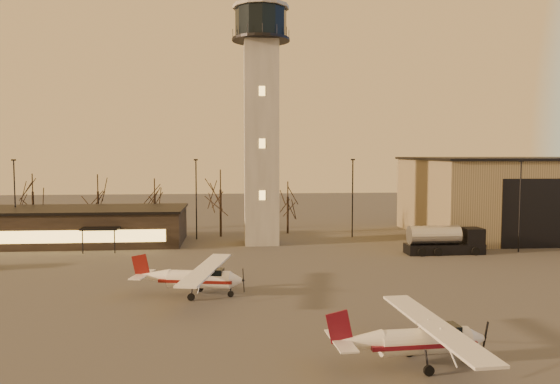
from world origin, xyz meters
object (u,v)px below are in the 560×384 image
(control_tower, at_px, (261,107))
(terminal, at_px, (78,226))
(cessna_front, at_px, (427,345))
(fuel_truck, at_px, (444,242))
(hangar, at_px, (530,196))
(cessna_rear, at_px, (201,282))

(control_tower, relative_size, terminal, 1.28)
(cessna_front, height_order, fuel_truck, cessna_front)
(terminal, relative_size, cessna_front, 2.23)
(control_tower, bearing_deg, cessna_front, -80.39)
(hangar, distance_m, terminal, 58.11)
(fuel_truck, bearing_deg, terminal, 165.33)
(control_tower, bearing_deg, hangar, 6.31)
(fuel_truck, bearing_deg, hangar, 35.70)
(cessna_front, distance_m, cessna_rear, 19.20)
(hangar, height_order, cessna_rear, hangar)
(terminal, bearing_deg, control_tower, -5.15)
(hangar, bearing_deg, terminal, -178.03)
(terminal, relative_size, fuel_truck, 3.01)
(cessna_front, height_order, cessna_rear, cessna_rear)
(control_tower, height_order, cessna_rear, control_tower)
(cessna_front, relative_size, cessna_rear, 0.98)
(control_tower, height_order, fuel_truck, control_tower)
(hangar, distance_m, cessna_front, 51.76)
(control_tower, distance_m, hangar, 37.90)
(control_tower, xyz_separation_m, hangar, (36.00, 3.98, -11.17))
(control_tower, bearing_deg, cessna_rear, -103.92)
(hangar, xyz_separation_m, cessna_front, (-29.51, -42.33, -4.08))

